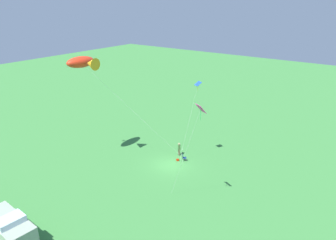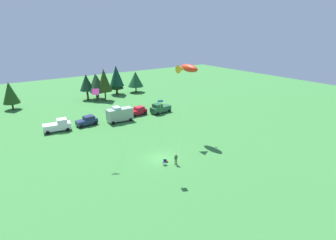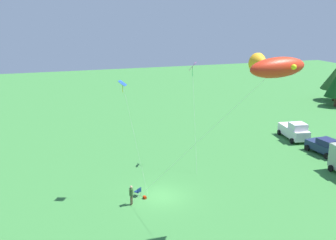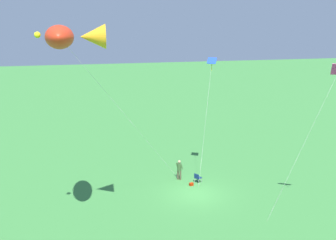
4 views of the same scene
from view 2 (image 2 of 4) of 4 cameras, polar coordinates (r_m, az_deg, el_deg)
ground_plane at (r=40.68m, az=-1.52°, el=-8.31°), size 160.00×160.00×0.00m
person_kite_flyer at (r=38.46m, az=1.74°, el=-8.33°), size 0.58×0.49×1.74m
folding_chair at (r=38.69m, az=-0.72°, el=-9.04°), size 0.67×0.67×0.82m
backpack_on_grass at (r=39.48m, az=-0.30°, el=-9.04°), size 0.37×0.30×0.22m
truck_white_pickup at (r=54.93m, az=-22.86°, el=-1.13°), size 5.23×2.99×2.34m
car_navy_hatch at (r=56.24m, az=-17.18°, el=-0.15°), size 4.36×2.55×1.89m
van_motorhome_grey at (r=56.61m, az=-10.49°, el=1.27°), size 5.54×2.91×3.34m
car_red_sedan at (r=60.51m, az=-6.56°, el=1.97°), size 4.38×2.61×1.89m
truck_green_flatbed at (r=61.58m, az=-1.72°, el=2.55°), size 5.21×2.90×2.34m
treeline_distant at (r=74.57m, az=-20.12°, el=7.13°), size 49.92×9.23×8.77m
kite_large_fish at (r=45.54m, az=4.21°, el=11.15°), size 9.68×9.90×13.17m
kite_diamond_rainbow at (r=38.94m, az=-15.30°, el=5.55°), size 4.21×1.30×10.73m
kite_diamond_blue at (r=34.04m, az=-1.65°, el=3.43°), size 1.82×2.16×10.21m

